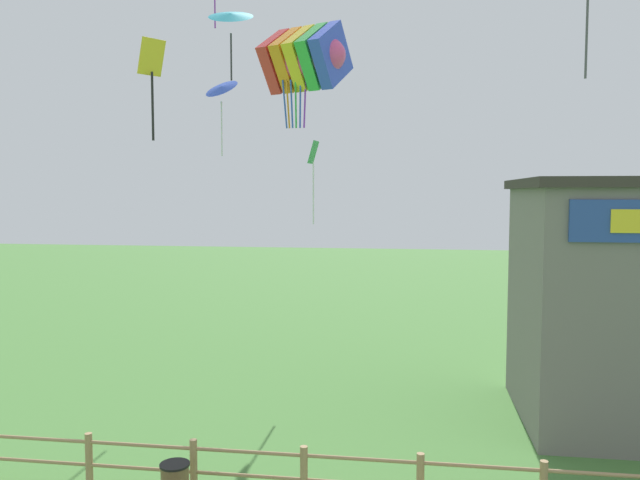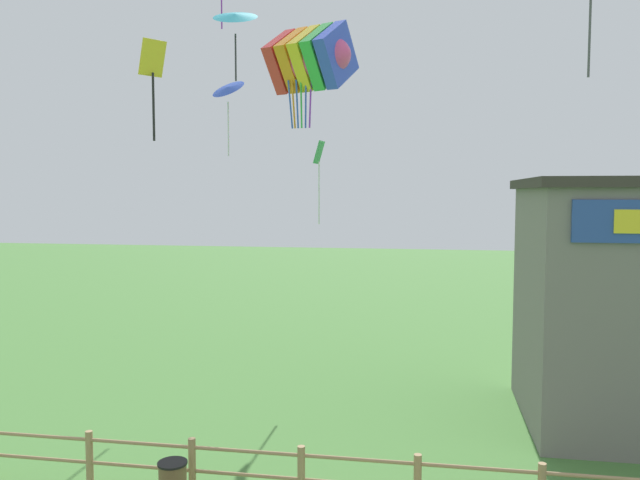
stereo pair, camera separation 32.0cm
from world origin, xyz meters
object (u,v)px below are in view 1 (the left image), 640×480
at_px(kite_blue_delta, 221,89).
at_px(kite_yellow_diamond, 152,72).
at_px(kite_cyan_delta, 231,16).
at_px(kite_green_diamond, 313,168).
at_px(kite_rainbow_parafoil, 305,58).

relative_size(kite_blue_delta, kite_yellow_diamond, 1.36).
distance_m(kite_cyan_delta, kite_green_diamond, 5.50).
relative_size(kite_rainbow_parafoil, kite_yellow_diamond, 1.72).
xyz_separation_m(kite_blue_delta, kite_yellow_diamond, (1.38, -9.06, -1.17)).
xyz_separation_m(kite_cyan_delta, kite_green_diamond, (1.82, 3.20, -4.09)).
xyz_separation_m(kite_rainbow_parafoil, kite_blue_delta, (-3.17, 1.20, -0.69)).
bearing_deg(kite_blue_delta, kite_cyan_delta, -68.83).
bearing_deg(kite_rainbow_parafoil, kite_cyan_delta, -119.81).
bearing_deg(kite_yellow_diamond, kite_green_diamond, 76.43).
height_order(kite_yellow_diamond, kite_cyan_delta, kite_cyan_delta).
relative_size(kite_blue_delta, kite_cyan_delta, 1.28).
bearing_deg(kite_rainbow_parafoil, kite_green_diamond, 61.94).
bearing_deg(kite_blue_delta, kite_green_diamond, -13.64).
xyz_separation_m(kite_rainbow_parafoil, kite_yellow_diamond, (-1.78, -7.86, -1.87)).
xyz_separation_m(kite_blue_delta, kite_cyan_delta, (1.56, -4.02, 1.32)).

